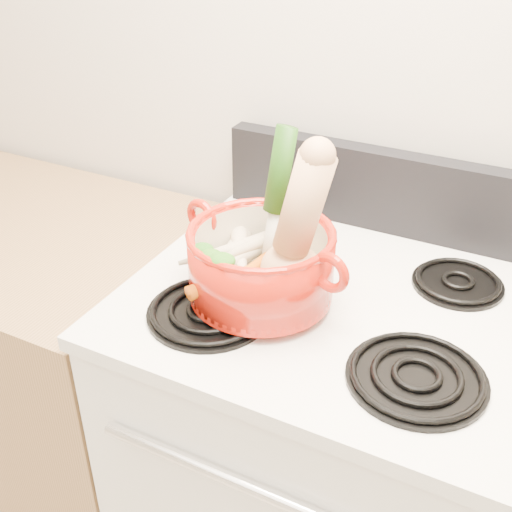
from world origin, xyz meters
The scene contains 24 objects.
wall_back centered at (0.00, 1.75, 1.30)m, with size 3.50×0.02×2.60m, color beige.
stove_body centered at (0.00, 1.40, 0.46)m, with size 0.76×0.65×0.92m, color white.
cooktop centered at (0.00, 1.40, 0.93)m, with size 0.78×0.67×0.03m, color silver.
control_backsplash centered at (0.00, 1.70, 1.04)m, with size 0.76×0.05×0.18m, color black.
oven_handle centered at (0.00, 1.06, 0.78)m, with size 0.02×0.02×0.60m, color silver.
burner_front_left centered at (-0.19, 1.24, 0.96)m, with size 0.22×0.22×0.02m, color black.
burner_front_right centered at (0.19, 1.24, 0.96)m, with size 0.22×0.22×0.02m, color black.
burner_back_left centered at (-0.19, 1.54, 0.96)m, with size 0.17×0.17×0.02m, color black.
burner_back_right centered at (0.19, 1.54, 0.96)m, with size 0.17×0.17×0.02m, color black.
dutch_oven centered at (-0.12, 1.32, 1.03)m, with size 0.26×0.26×0.13m, color #A9170A.
pot_handle_left centered at (-0.27, 1.36, 1.08)m, with size 0.07×0.07×0.02m, color #A9170A.
pot_handle_right centered at (0.02, 1.29, 1.08)m, with size 0.07×0.07×0.02m, color #A9170A.
squash centered at (-0.05, 1.31, 1.13)m, with size 0.11×0.11×0.27m, color tan, non-canonical shape.
leek centered at (-0.12, 1.37, 1.14)m, with size 0.04×0.04×0.28m, color beige.
ginger centered at (-0.10, 1.39, 1.01)m, with size 0.08×0.06×0.04m, color #D9BC85.
parsnip_0 centered at (-0.20, 1.33, 1.01)m, with size 0.04×0.04×0.21m, color beige.
parsnip_1 centered at (-0.18, 1.31, 1.02)m, with size 0.04×0.04×0.18m, color beige.
parsnip_2 centered at (-0.18, 1.34, 1.03)m, with size 0.04×0.04×0.19m, color #F0E3C3.
parsnip_3 centered at (-0.20, 1.34, 1.03)m, with size 0.04×0.04×0.19m, color beige.
parsnip_4 centered at (-0.16, 1.36, 1.04)m, with size 0.04×0.04×0.21m, color beige.
carrot_0 centered at (-0.14, 1.27, 1.01)m, with size 0.03×0.03×0.15m, color orange.
carrot_1 centered at (-0.17, 1.26, 1.02)m, with size 0.03×0.03×0.13m, color #D4660A.
carrot_2 centered at (-0.13, 1.29, 1.03)m, with size 0.04×0.04×0.19m, color #BF5609.
carrot_3 centered at (-0.14, 1.26, 1.03)m, with size 0.03×0.03×0.13m, color #DF620B.
Camera 1 is at (0.31, 0.45, 1.64)m, focal length 45.00 mm.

